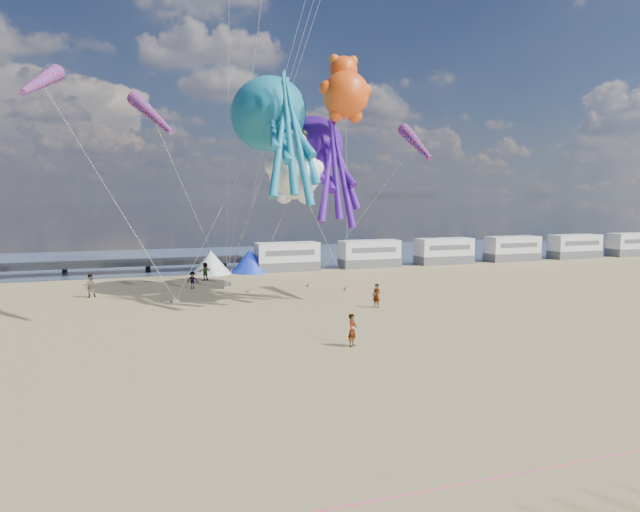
# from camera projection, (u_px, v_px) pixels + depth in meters

# --- Properties ---
(ground) EXTENTS (120.00, 120.00, 0.00)m
(ground) POSITION_uv_depth(u_px,v_px,m) (425.00, 412.00, 20.83)
(ground) COLOR tan
(ground) RESTS_ON ground
(water) EXTENTS (120.00, 120.00, 0.00)m
(water) POSITION_uv_depth(u_px,v_px,m) (210.00, 258.00, 72.56)
(water) COLOR #3C5172
(water) RESTS_ON ground
(motorhome_0) EXTENTS (6.60, 2.50, 3.00)m
(motorhome_0) POSITION_uv_depth(u_px,v_px,m) (287.00, 257.00, 60.24)
(motorhome_0) COLOR silver
(motorhome_0) RESTS_ON ground
(motorhome_1) EXTENTS (6.60, 2.50, 3.00)m
(motorhome_1) POSITION_uv_depth(u_px,v_px,m) (369.00, 254.00, 63.31)
(motorhome_1) COLOR silver
(motorhome_1) RESTS_ON ground
(motorhome_2) EXTENTS (6.60, 2.50, 3.00)m
(motorhome_2) POSITION_uv_depth(u_px,v_px,m) (444.00, 251.00, 66.37)
(motorhome_2) COLOR silver
(motorhome_2) RESTS_ON ground
(motorhome_3) EXTENTS (6.60, 2.50, 3.00)m
(motorhome_3) POSITION_uv_depth(u_px,v_px,m) (512.00, 249.00, 69.44)
(motorhome_3) COLOR silver
(motorhome_3) RESTS_ON ground
(motorhome_4) EXTENTS (6.60, 2.50, 3.00)m
(motorhome_4) POSITION_uv_depth(u_px,v_px,m) (575.00, 246.00, 72.51)
(motorhome_4) COLOR silver
(motorhome_4) RESTS_ON ground
(motorhome_5) EXTENTS (6.60, 2.50, 3.00)m
(motorhome_5) POSITION_uv_depth(u_px,v_px,m) (632.00, 244.00, 75.58)
(motorhome_5) COLOR silver
(motorhome_5) RESTS_ON ground
(tent_white) EXTENTS (4.00, 4.00, 2.40)m
(tent_white) POSITION_uv_depth(u_px,v_px,m) (211.00, 262.00, 57.69)
(tent_white) COLOR white
(tent_white) RESTS_ON ground
(tent_blue) EXTENTS (4.00, 4.00, 2.40)m
(tent_blue) POSITION_uv_depth(u_px,v_px,m) (250.00, 261.00, 58.98)
(tent_blue) COLOR #1933CC
(tent_blue) RESTS_ON ground
(rope_line) EXTENTS (34.00, 0.03, 0.03)m
(rope_line) POSITION_uv_depth(u_px,v_px,m) (512.00, 475.00, 16.13)
(rope_line) COLOR #F2338C
(rope_line) RESTS_ON ground
(standing_person) EXTENTS (0.75, 0.73, 1.73)m
(standing_person) POSITION_uv_depth(u_px,v_px,m) (352.00, 330.00, 29.91)
(standing_person) COLOR tan
(standing_person) RESTS_ON ground
(beachgoer_1) EXTENTS (0.94, 0.64, 1.85)m
(beachgoer_1) POSITION_uv_depth(u_px,v_px,m) (90.00, 286.00, 44.44)
(beachgoer_1) COLOR #7F6659
(beachgoer_1) RESTS_ON ground
(beachgoer_2) EXTENTS (0.72, 0.56, 1.48)m
(beachgoer_2) POSITION_uv_depth(u_px,v_px,m) (192.00, 280.00, 48.47)
(beachgoer_2) COLOR #7F6659
(beachgoer_2) RESTS_ON ground
(beachgoer_4) EXTENTS (1.05, 0.91, 1.70)m
(beachgoer_4) POSITION_uv_depth(u_px,v_px,m) (205.00, 271.00, 53.32)
(beachgoer_4) COLOR #7F6659
(beachgoer_4) RESTS_ON ground
(beachgoer_5) EXTENTS (1.18, 1.64, 1.71)m
(beachgoer_5) POSITION_uv_depth(u_px,v_px,m) (376.00, 296.00, 40.31)
(beachgoer_5) COLOR #7F6659
(beachgoer_5) RESTS_ON ground
(sandbag_a) EXTENTS (0.50, 0.35, 0.22)m
(sandbag_a) POSITION_uv_depth(u_px,v_px,m) (176.00, 301.00, 42.37)
(sandbag_a) COLOR gray
(sandbag_a) RESTS_ON ground
(sandbag_b) EXTENTS (0.50, 0.35, 0.22)m
(sandbag_b) POSITION_uv_depth(u_px,v_px,m) (251.00, 291.00, 47.02)
(sandbag_b) COLOR gray
(sandbag_b) RESTS_ON ground
(sandbag_c) EXTENTS (0.50, 0.35, 0.22)m
(sandbag_c) POSITION_uv_depth(u_px,v_px,m) (348.00, 288.00, 48.09)
(sandbag_c) COLOR gray
(sandbag_c) RESTS_ON ground
(sandbag_d) EXTENTS (0.50, 0.35, 0.22)m
(sandbag_d) POSITION_uv_depth(u_px,v_px,m) (311.00, 285.00, 49.91)
(sandbag_d) COLOR gray
(sandbag_d) RESTS_ON ground
(sandbag_e) EXTENTS (0.50, 0.35, 0.22)m
(sandbag_e) POSITION_uv_depth(u_px,v_px,m) (227.00, 288.00, 48.52)
(sandbag_e) COLOR gray
(sandbag_e) RESTS_ON ground
(kite_octopus_teal) EXTENTS (6.53, 11.49, 12.37)m
(kite_octopus_teal) POSITION_uv_depth(u_px,v_px,m) (268.00, 114.00, 44.59)
(kite_octopus_teal) COLOR teal
(kite_octopus_purple) EXTENTS (5.19, 10.33, 11.39)m
(kite_octopus_purple) POSITION_uv_depth(u_px,v_px,m) (311.00, 146.00, 47.35)
(kite_octopus_purple) COLOR #42108F
(kite_panda) EXTENTS (4.78, 4.53, 6.39)m
(kite_panda) POSITION_uv_depth(u_px,v_px,m) (295.00, 173.00, 40.86)
(kite_panda) COLOR white
(kite_teddy_orange) EXTENTS (5.33, 5.19, 5.93)m
(kite_teddy_orange) POSITION_uv_depth(u_px,v_px,m) (346.00, 95.00, 42.17)
(kite_teddy_orange) COLOR #EE4C11
(windsock_left) EXTENTS (2.30, 7.24, 7.16)m
(windsock_left) POSITION_uv_depth(u_px,v_px,m) (41.00, 82.00, 34.59)
(windsock_left) COLOR red
(windsock_mid) EXTENTS (1.90, 6.38, 6.30)m
(windsock_mid) POSITION_uv_depth(u_px,v_px,m) (416.00, 143.00, 42.68)
(windsock_mid) COLOR red
(windsock_right) EXTENTS (2.93, 5.19, 5.27)m
(windsock_right) POSITION_uv_depth(u_px,v_px,m) (152.00, 114.00, 33.81)
(windsock_right) COLOR red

